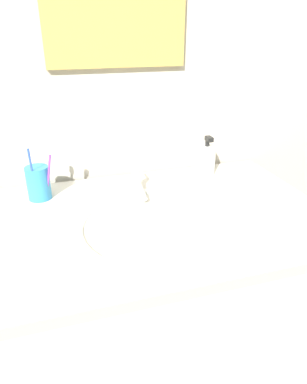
% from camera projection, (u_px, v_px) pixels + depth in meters
% --- Properties ---
extents(tiled_wall_back, '(2.29, 0.04, 2.40)m').
position_uv_depth(tiled_wall_back, '(116.00, 69.00, 1.19)').
color(tiled_wall_back, beige).
rests_on(tiled_wall_back, ground).
extents(vanity_counter, '(1.09, 0.66, 0.82)m').
position_uv_depth(vanity_counter, '(148.00, 319.00, 1.20)').
color(vanity_counter, silver).
rests_on(vanity_counter, ground).
extents(sink_basin, '(0.46, 0.46, 0.13)m').
position_uv_depth(sink_basin, '(157.00, 239.00, 1.00)').
color(sink_basin, white).
rests_on(sink_basin, vanity_counter).
extents(faucet, '(0.02, 0.15, 0.09)m').
position_uv_depth(faucet, '(137.00, 183.00, 1.15)').
color(faucet, silver).
rests_on(faucet, sink_basin).
extents(toothbrush_cup, '(0.07, 0.07, 0.11)m').
position_uv_depth(toothbrush_cup, '(38.00, 183.00, 1.11)').
color(toothbrush_cup, '#338CCC').
rests_on(toothbrush_cup, vanity_counter).
extents(toothbrush_blue, '(0.01, 0.03, 0.20)m').
position_uv_depth(toothbrush_blue, '(31.00, 167.00, 1.05)').
color(toothbrush_blue, blue).
rests_on(toothbrush_blue, toothbrush_cup).
extents(toothbrush_purple, '(0.04, 0.02, 0.17)m').
position_uv_depth(toothbrush_purple, '(49.00, 169.00, 1.08)').
color(toothbrush_purple, purple).
rests_on(toothbrush_purple, toothbrush_cup).
extents(soap_dispenser, '(0.07, 0.07, 0.15)m').
position_uv_depth(soap_dispenser, '(206.00, 160.00, 1.30)').
color(soap_dispenser, white).
rests_on(soap_dispenser, vanity_counter).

